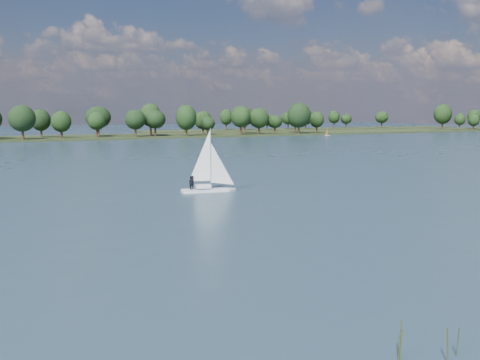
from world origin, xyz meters
The scene contains 6 objects.
ground centered at (0.00, 100.00, 0.00)m, with size 700.00×700.00×0.00m, color #233342.
far_shore centered at (0.00, 212.00, 0.00)m, with size 660.00×40.00×1.50m, color black.
far_shore_back centered at (160.00, 260.00, 0.00)m, with size 220.00×30.00×1.40m, color black.
sailboat centered at (-3.50, 45.82, 2.59)m, with size 7.26×2.92×9.29m.
dinghy_orange centered at (117.53, 184.27, 0.93)m, with size 2.58×1.32×3.94m.
treeline centered at (-18.69, 208.85, 8.07)m, with size 562.77×73.80×18.41m.
Camera 1 is at (-32.43, -22.35, 11.11)m, focal length 40.00 mm.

